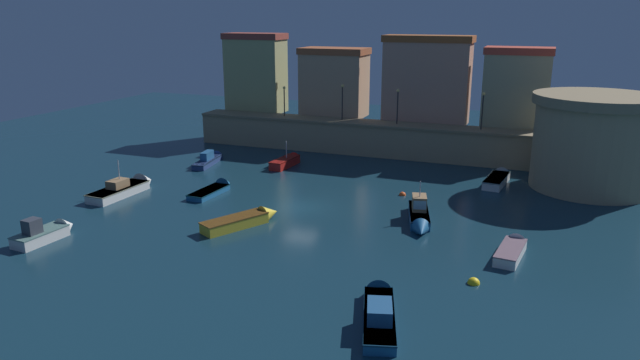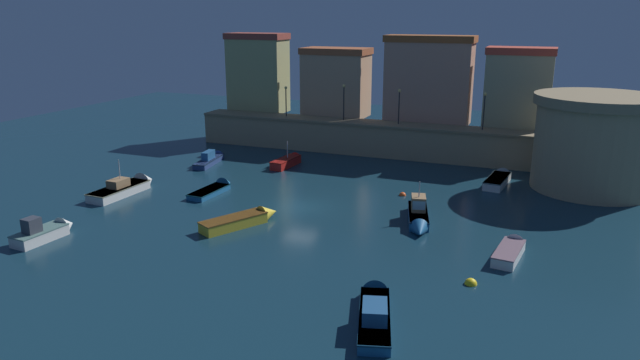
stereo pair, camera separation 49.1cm
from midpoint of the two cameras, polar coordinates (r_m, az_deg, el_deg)
name	(u,v)px [view 1 (the left image)]	position (r m, az deg, el deg)	size (l,w,h in m)	color
ground_plane	(301,207)	(45.40, -2.20, -2.68)	(106.86, 106.86, 0.00)	#112D3D
quay_wall	(372,138)	(62.59, 4.84, 4.11)	(39.75, 3.41, 3.44)	#9E8966
old_town_backdrop	(376,80)	(65.06, 5.25, 9.70)	(36.15, 4.27, 9.13)	tan
fortress_tower	(594,142)	(54.33, 24.92, 3.41)	(10.50, 10.50, 8.06)	#9E8966
quay_lamp_0	(284,96)	(65.47, -3.73, 8.15)	(0.32, 0.32, 3.32)	black
quay_lamp_1	(342,97)	(62.88, 1.97, 8.12)	(0.32, 0.32, 3.84)	black
quay_lamp_2	(398,101)	(61.19, 7.36, 7.67)	(0.32, 0.32, 3.61)	black
quay_lamp_3	(483,105)	(59.74, 15.37, 7.07)	(0.32, 0.32, 3.68)	black
moored_boat_0	(216,189)	(50.12, -10.38, -0.84)	(1.74, 5.38, 1.43)	#195689
moored_boat_1	(379,307)	(29.87, 5.30, -12.25)	(3.39, 7.22, 1.72)	#195689
moored_boat_2	(211,159)	(60.01, -10.82, 2.06)	(2.22, 6.46, 1.67)	navy
moored_boat_3	(127,187)	(51.63, -18.54, -0.69)	(2.16, 6.98, 3.51)	silver
moored_boat_4	(499,178)	(54.31, 16.78, 0.19)	(2.14, 6.10, 1.39)	silver
moored_boat_5	(47,232)	(43.05, -25.39, -4.62)	(1.81, 4.56, 2.07)	silver
moored_boat_6	(245,219)	(41.90, -7.63, -3.83)	(4.09, 6.12, 1.35)	gold
moored_boat_7	(419,216)	(42.40, 9.35, -3.51)	(2.87, 6.46, 3.20)	#195689
moored_boat_8	(513,248)	(38.54, 17.93, -6.36)	(1.88, 5.03, 1.24)	white
moored_boat_9	(288,161)	(58.02, -3.38, 1.89)	(1.61, 5.29, 2.68)	red
mooring_buoy_0	(474,283)	(34.07, 14.35, -9.75)	(0.70, 0.70, 0.70)	yellow
mooring_buoy_1	(402,195)	(48.82, 7.77, -1.48)	(0.57, 0.57, 0.57)	#EA4C19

